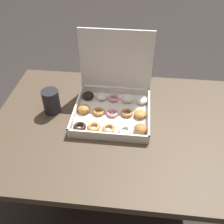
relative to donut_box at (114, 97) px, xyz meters
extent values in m
plane|color=#2D2826|center=(0.05, -0.10, -0.76)|extent=(8.00, 8.00, 0.00)
cube|color=#4C3D2D|center=(0.05, -0.10, -0.08)|extent=(1.09, 0.75, 0.03)
cylinder|color=#4C3D2D|center=(-0.45, 0.22, -0.43)|extent=(0.06, 0.06, 0.67)
cylinder|color=#4C3D2D|center=(0.55, 0.22, -0.43)|extent=(0.06, 0.06, 0.67)
cube|color=silver|center=(0.00, -0.05, -0.06)|extent=(0.32, 0.31, 0.01)
cube|color=white|center=(0.00, -0.20, -0.04)|extent=(0.32, 0.01, 0.03)
cube|color=white|center=(0.00, 0.10, -0.04)|extent=(0.32, 0.01, 0.03)
cube|color=white|center=(-0.16, -0.05, -0.04)|extent=(0.01, 0.31, 0.03)
cube|color=white|center=(0.15, -0.05, -0.04)|extent=(0.01, 0.31, 0.03)
cube|color=white|center=(0.00, 0.11, 0.12)|extent=(0.32, 0.01, 0.28)
torus|color=black|center=(-0.12, -0.15, -0.05)|extent=(0.05, 0.05, 0.02)
torus|color=#B77A38|center=(-0.06, -0.14, -0.05)|extent=(0.05, 0.05, 0.01)
torus|color=#B77A38|center=(0.00, -0.15, -0.05)|extent=(0.05, 0.05, 0.01)
torus|color=white|center=(0.06, -0.15, -0.05)|extent=(0.05, 0.05, 0.01)
ellipsoid|color=#9E6633|center=(0.12, -0.14, -0.04)|extent=(0.05, 0.05, 0.03)
ellipsoid|color=#B77A38|center=(-0.12, -0.05, -0.04)|extent=(0.05, 0.05, 0.03)
torus|color=#B77A38|center=(-0.06, -0.05, -0.05)|extent=(0.05, 0.05, 0.02)
torus|color=pink|center=(0.00, -0.05, -0.05)|extent=(0.05, 0.05, 0.01)
torus|color=#9E6633|center=(0.06, -0.05, -0.05)|extent=(0.05, 0.05, 0.02)
ellipsoid|color=#B77A38|center=(0.12, -0.05, -0.04)|extent=(0.05, 0.05, 0.03)
ellipsoid|color=black|center=(-0.12, 0.05, -0.04)|extent=(0.05, 0.05, 0.03)
ellipsoid|color=white|center=(-0.06, 0.05, -0.04)|extent=(0.05, 0.05, 0.03)
torus|color=pink|center=(0.00, 0.05, -0.05)|extent=(0.05, 0.05, 0.01)
ellipsoid|color=white|center=(0.06, 0.05, -0.04)|extent=(0.05, 0.05, 0.03)
ellipsoid|color=white|center=(0.12, 0.04, -0.04)|extent=(0.05, 0.05, 0.03)
cylinder|color=#232328|center=(-0.26, -0.05, -0.01)|extent=(0.07, 0.07, 0.11)
cylinder|color=black|center=(-0.26, -0.05, 0.04)|extent=(0.06, 0.06, 0.01)
camera|label=1|loc=(0.09, -0.89, 0.68)|focal=42.00mm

